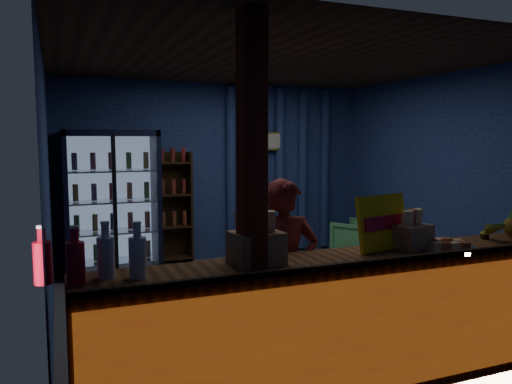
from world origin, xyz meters
The scene contains 16 objects.
ground centered at (0.00, 0.00, 0.00)m, with size 4.60×4.60×0.00m, color #515154.
room_walls centered at (0.00, 0.00, 1.57)m, with size 4.60×4.60×4.60m.
counter centered at (0.00, -1.91, 0.48)m, with size 4.40×0.57×0.99m.
support_post centered at (-1.05, -1.90, 1.30)m, with size 0.16×0.16×2.60m, color maroon.
beverage_cooler centered at (-1.55, 1.92, 0.93)m, with size 1.20×0.62×1.90m.
bottle_shelf centered at (-0.70, 2.06, 0.79)m, with size 0.50×0.28×1.60m.
curtain_folds centered at (1.00, 2.14, 1.30)m, with size 1.74×0.14×2.50m.
framed_picture centered at (0.85, 2.10, 1.75)m, with size 0.36×0.04×0.28m.
shopkeeper centered at (-0.57, -1.41, 0.74)m, with size 0.54×0.35×1.48m, color maroon.
green_chair centered at (1.89, 1.26, 0.30)m, with size 0.64×0.65×0.60m, color #5FBE70.
side_table centered at (0.41, 1.54, 0.23)m, with size 0.50×0.36×0.54m.
yellow_sign centered at (0.05, -1.79, 1.16)m, with size 0.53×0.23×0.42m.
soda_bottles centered at (-2.05, -1.85, 1.09)m, with size 0.64×0.19×0.34m.
snack_box_left centered at (-0.99, -1.83, 1.07)m, with size 0.36×0.31×0.35m.
snack_box_centre centered at (0.28, -1.83, 1.06)m, with size 0.33×0.29×0.30m.
pastry_tray centered at (0.50, -1.99, 0.97)m, with size 0.44×0.44×0.07m.
Camera 1 is at (-2.22, -4.88, 1.79)m, focal length 35.00 mm.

